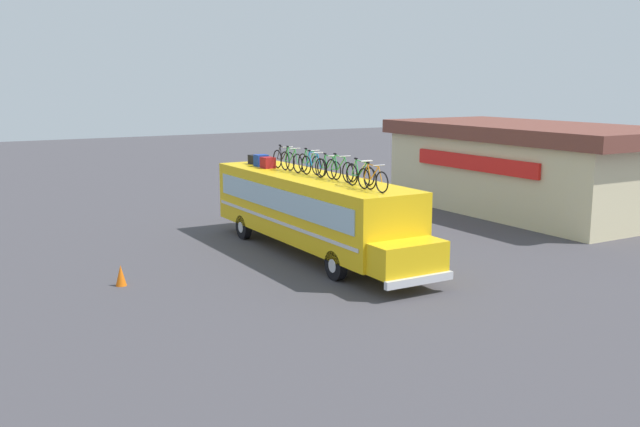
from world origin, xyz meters
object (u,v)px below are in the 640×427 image
rooftop_bicycle_1 (284,159)px  rooftop_bicycle_8 (361,176)px  rooftop_bicycle_6 (339,170)px  traffic_cone (121,275)px  rooftop_bicycle_9 (373,179)px  rooftop_bicycle_3 (310,163)px  rooftop_bicycle_4 (313,165)px  luggage_bag_1 (255,160)px  luggage_bag_2 (261,160)px  rooftop_bicycle_7 (360,173)px  rooftop_bicycle_5 (329,168)px  luggage_bag_3 (268,163)px  bus (312,208)px  rooftop_bicycle_2 (291,161)px

rooftop_bicycle_1 → rooftop_bicycle_8: size_ratio=1.01×
rooftop_bicycle_6 → traffic_cone: bearing=-96.7°
rooftop_bicycle_1 → rooftop_bicycle_9: size_ratio=1.07×
rooftop_bicycle_9 → traffic_cone: size_ratio=2.52×
rooftop_bicycle_3 → rooftop_bicycle_4: (0.73, -0.26, -0.00)m
luggage_bag_1 → rooftop_bicycle_1: size_ratio=0.31×
rooftop_bicycle_1 → rooftop_bicycle_6: size_ratio=0.99×
luggage_bag_2 → rooftop_bicycle_4: size_ratio=0.28×
luggage_bag_1 → rooftop_bicycle_7: (7.12, 0.54, 0.17)m
rooftop_bicycle_1 → rooftop_bicycle_4: bearing=-0.8°
rooftop_bicycle_5 → rooftop_bicycle_7: size_ratio=0.97×
rooftop_bicycle_7 → rooftop_bicycle_6: bearing=-165.2°
luggage_bag_2 → rooftop_bicycle_9: 7.79m
rooftop_bicycle_5 → rooftop_bicycle_3: bearing=176.8°
luggage_bag_1 → rooftop_bicycle_1: bearing=5.0°
luggage_bag_3 → rooftop_bicycle_3: size_ratio=0.32×
luggage_bag_3 → traffic_cone: bearing=-61.7°
bus → rooftop_bicycle_5: 1.75m
luggage_bag_1 → traffic_cone: (5.32, -7.13, -2.73)m
bus → rooftop_bicycle_3: rooftop_bicycle_3 is taller
luggage_bag_2 → rooftop_bicycle_1: rooftop_bicycle_1 is taller
bus → luggage_bag_2: size_ratio=24.84×
rooftop_bicycle_3 → rooftop_bicycle_7: size_ratio=1.04×
luggage_bag_2 → rooftop_bicycle_9: (7.79, 0.12, 0.14)m
rooftop_bicycle_5 → traffic_cone: bearing=-90.7°
luggage_bag_2 → traffic_cone: luggage_bag_2 is taller
rooftop_bicycle_3 → rooftop_bicycle_7: bearing=2.0°
rooftop_bicycle_1 → rooftop_bicycle_8: rooftop_bicycle_1 is taller
luggage_bag_2 → rooftop_bicycle_6: size_ratio=0.27×
rooftop_bicycle_7 → rooftop_bicycle_4: bearing=-171.5°
rooftop_bicycle_1 → rooftop_bicycle_9: bearing=-1.9°
bus → rooftop_bicycle_9: (4.03, -0.13, 1.56)m
luggage_bag_2 → rooftop_bicycle_5: bearing=6.0°
luggage_bag_3 → rooftop_bicycle_3: rooftop_bicycle_3 is taller
rooftop_bicycle_3 → luggage_bag_2: bearing=-169.5°
luggage_bag_3 → rooftop_bicycle_4: (3.03, 0.33, 0.17)m
luggage_bag_1 → rooftop_bicycle_2: bearing=1.9°
luggage_bag_1 → rooftop_bicycle_5: 5.42m
luggage_bag_2 → rooftop_bicycle_7: rooftop_bicycle_7 is taller
rooftop_bicycle_3 → rooftop_bicycle_8: (3.98, -0.35, 0.00)m
traffic_cone → rooftop_bicycle_8: bearing=70.6°
bus → traffic_cone: size_ratio=18.25×
bus → rooftop_bicycle_3: 1.77m
rooftop_bicycle_2 → rooftop_bicycle_4: size_ratio=1.02×
rooftop_bicycle_1 → rooftop_bicycle_3: 1.67m
bus → rooftop_bicycle_2: size_ratio=6.90×
rooftop_bicycle_2 → traffic_cone: 8.14m
rooftop_bicycle_1 → rooftop_bicycle_3: bearing=7.8°
bus → traffic_cone: bus is taller
rooftop_bicycle_1 → bus: bearing=-2.0°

